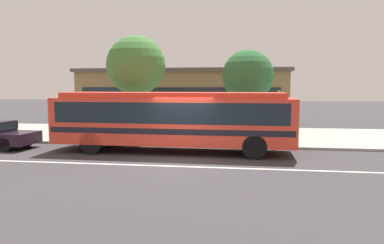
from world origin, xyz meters
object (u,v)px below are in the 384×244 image
Objects in this scene: pedestrian_standing_by_tree at (201,121)px; street_tree_mid_block at (248,76)px; street_tree_near_stop at (136,66)px; bus_stop_sign at (279,110)px; pedestrian_walking_along_curb at (246,122)px; transit_bus at (173,117)px; pedestrian_waiting_near_sign at (285,125)px.

street_tree_mid_block is at bearing 19.06° from pedestrian_standing_by_tree.
street_tree_near_stop is 1.17× the size of street_tree_mid_block.
bus_stop_sign reaches higher than pedestrian_standing_by_tree.
pedestrian_walking_along_curb is 0.63× the size of bus_stop_sign.
transit_bus reaches higher than pedestrian_standing_by_tree.
pedestrian_standing_by_tree is 0.35× the size of street_tree_mid_block.
street_tree_near_stop is (-3.68, 0.35, 2.97)m from pedestrian_standing_by_tree.
transit_bus is 4.06× the size of bus_stop_sign.
pedestrian_waiting_near_sign is 0.34× the size of street_tree_mid_block.
pedestrian_waiting_near_sign is 0.92m from bus_stop_sign.
pedestrian_walking_along_curb is 2.17m from bus_stop_sign.
pedestrian_standing_by_tree reaches higher than pedestrian_waiting_near_sign.
bus_stop_sign is (4.79, 1.98, 0.23)m from transit_bus.
pedestrian_walking_along_curb is (3.23, 3.32, -0.47)m from transit_bus.
pedestrian_standing_by_tree is 0.30× the size of street_tree_near_stop.
street_tree_mid_block is at bearing 134.42° from pedestrian_waiting_near_sign.
street_tree_mid_block is at bearing 4.66° from street_tree_near_stop.
bus_stop_sign is 0.55× the size of street_tree_mid_block.
transit_bus is at bearing -155.05° from pedestrian_waiting_near_sign.
street_tree_mid_block reaches higher than pedestrian_waiting_near_sign.
pedestrian_waiting_near_sign is 3.57m from street_tree_mid_block.
street_tree_near_stop is 6.19m from street_tree_mid_block.
pedestrian_waiting_near_sign is at bearing -25.67° from pedestrian_walking_along_curb.
pedestrian_walking_along_curb is 0.30× the size of street_tree_near_stop.
pedestrian_standing_by_tree reaches higher than pedestrian_walking_along_curb.
transit_bus is 1.90× the size of street_tree_near_stop.
transit_bus is 2.22× the size of street_tree_mid_block.
street_tree_mid_block is (-1.83, 1.87, 2.43)m from pedestrian_waiting_near_sign.
transit_bus is at bearing -134.21° from pedestrian_walking_along_curb.
transit_bus reaches higher than pedestrian_waiting_near_sign.
bus_stop_sign is (3.93, -1.43, 0.69)m from pedestrian_standing_by_tree.
street_tree_mid_block is (6.15, 0.50, -0.57)m from street_tree_near_stop.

